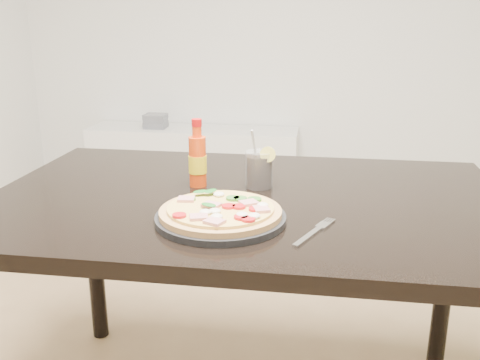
# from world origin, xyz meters

# --- Properties ---
(dining_table) EXTENTS (1.40, 0.90, 0.75)m
(dining_table) POSITION_xyz_m (-0.15, 0.01, 0.67)
(dining_table) COLOR black
(dining_table) RESTS_ON ground
(plate) EXTENTS (0.31, 0.31, 0.02)m
(plate) POSITION_xyz_m (-0.18, -0.19, 0.76)
(plate) COLOR black
(plate) RESTS_ON dining_table
(pizza) EXTENTS (0.29, 0.29, 0.03)m
(pizza) POSITION_xyz_m (-0.18, -0.19, 0.78)
(pizza) COLOR tan
(pizza) RESTS_ON plate
(hot_sauce_bottle) EXTENTS (0.06, 0.06, 0.19)m
(hot_sauce_bottle) POSITION_xyz_m (-0.30, 0.07, 0.83)
(hot_sauce_bottle) COLOR #E8410D
(hot_sauce_bottle) RESTS_ON dining_table
(cola_cup) EXTENTS (0.09, 0.08, 0.17)m
(cola_cup) POSITION_xyz_m (-0.12, 0.09, 0.80)
(cola_cup) COLOR black
(cola_cup) RESTS_ON dining_table
(fork) EXTENTS (0.09, 0.18, 0.00)m
(fork) POSITION_xyz_m (0.04, -0.23, 0.75)
(fork) COLOR silver
(fork) RESTS_ON dining_table
(media_console) EXTENTS (1.40, 0.34, 0.50)m
(media_console) POSITION_xyz_m (-0.80, 2.07, 0.25)
(media_console) COLOR white
(media_console) RESTS_ON ground
(cd_stack) EXTENTS (0.14, 0.12, 0.09)m
(cd_stack) POSITION_xyz_m (-1.05, 2.05, 0.55)
(cd_stack) COLOR slate
(cd_stack) RESTS_ON media_console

